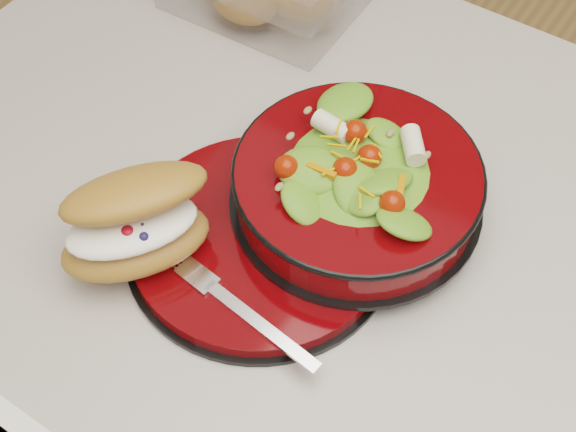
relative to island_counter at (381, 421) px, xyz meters
The scene contains 5 objects.
island_counter is the anchor object (origin of this frame).
dinner_plate 0.48m from the island_counter, 146.24° to the right, with size 0.27×0.27×0.02m.
salad_bowl 0.51m from the island_counter, behind, with size 0.25×0.25×0.10m.
croissant 0.58m from the island_counter, 142.36° to the right, with size 0.15×0.18×0.09m.
fork 0.51m from the island_counter, 119.93° to the right, with size 0.17×0.04×0.00m.
Camera 1 is at (0.14, -0.46, 1.56)m, focal length 50.00 mm.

